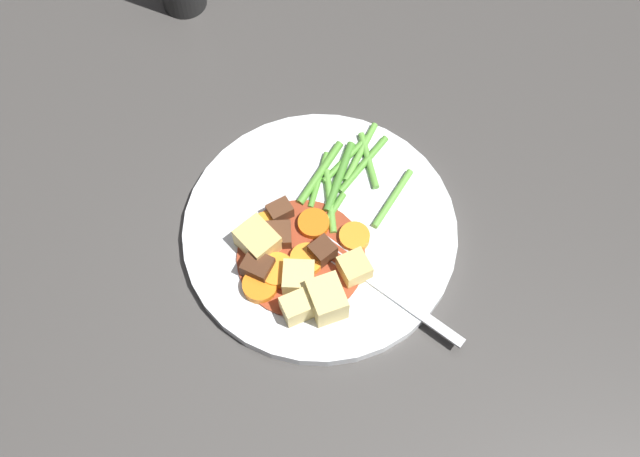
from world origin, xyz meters
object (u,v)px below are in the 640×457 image
(carrot_slice_5, at_px, (265,226))
(potato_chunk_2, at_px, (300,278))
(carrot_slice_1, at_px, (277,271))
(dinner_plate, at_px, (320,232))
(meat_chunk_0, at_px, (323,252))
(carrot_slice_2, at_px, (353,241))
(fork, at_px, (382,287))
(potato_chunk_0, at_px, (298,307))
(meat_chunk_2, at_px, (279,212))
(potato_chunk_1, at_px, (258,241))
(meat_chunk_1, at_px, (258,267))
(carrot_slice_3, at_px, (302,258))
(carrot_slice_0, at_px, (260,286))
(carrot_slice_4, at_px, (313,227))
(potato_chunk_4, at_px, (327,299))
(potato_chunk_3, at_px, (354,268))
(meat_chunk_3, at_px, (279,235))

(carrot_slice_5, xyz_separation_m, potato_chunk_2, (0.04, 0.05, 0.01))
(carrot_slice_1, height_order, potato_chunk_2, potato_chunk_2)
(dinner_plate, xyz_separation_m, meat_chunk_0, (0.03, 0.01, 0.02))
(carrot_slice_2, distance_m, fork, 0.06)
(potato_chunk_0, relative_size, meat_chunk_2, 1.30)
(potato_chunk_1, bearing_deg, meat_chunk_1, 21.33)
(potato_chunk_2, bearing_deg, potato_chunk_1, -113.97)
(carrot_slice_3, height_order, potato_chunk_0, potato_chunk_0)
(potato_chunk_2, distance_m, meat_chunk_2, 0.08)
(dinner_plate, relative_size, potato_chunk_2, 9.28)
(carrot_slice_0, bearing_deg, carrot_slice_4, 161.04)
(dinner_plate, height_order, potato_chunk_4, potato_chunk_4)
(carrot_slice_0, height_order, carrot_slice_4, same)
(carrot_slice_1, bearing_deg, potato_chunk_3, 109.99)
(potato_chunk_2, bearing_deg, carrot_slice_5, -130.12)
(dinner_plate, bearing_deg, potato_chunk_1, -52.46)
(carrot_slice_1, height_order, meat_chunk_2, meat_chunk_2)
(potato_chunk_2, distance_m, meat_chunk_1, 0.04)
(potato_chunk_0, distance_m, meat_chunk_1, 0.06)
(carrot_slice_5, xyz_separation_m, meat_chunk_1, (0.05, 0.01, 0.01))
(potato_chunk_3, bearing_deg, meat_chunk_2, -110.50)
(carrot_slice_2, height_order, potato_chunk_3, potato_chunk_3)
(carrot_slice_2, height_order, potato_chunk_4, potato_chunk_4)
(potato_chunk_1, relative_size, potato_chunk_2, 1.27)
(dinner_plate, bearing_deg, meat_chunk_2, -88.62)
(carrot_slice_1, height_order, meat_chunk_1, meat_chunk_1)
(carrot_slice_1, height_order, meat_chunk_3, meat_chunk_3)
(dinner_plate, distance_m, potato_chunk_3, 0.06)
(carrot_slice_2, bearing_deg, potato_chunk_1, -68.21)
(carrot_slice_4, distance_m, fork, 0.09)
(carrot_slice_3, bearing_deg, potato_chunk_1, -90.12)
(carrot_slice_2, xyz_separation_m, carrot_slice_5, (0.01, -0.09, 0.00))
(carrot_slice_0, xyz_separation_m, potato_chunk_2, (-0.02, 0.03, 0.01))
(dinner_plate, relative_size, meat_chunk_0, 12.15)
(carrot_slice_5, bearing_deg, carrot_slice_0, 16.73)
(potato_chunk_0, distance_m, meat_chunk_0, 0.06)
(carrot_slice_0, distance_m, carrot_slice_2, 0.10)
(potato_chunk_4, height_order, meat_chunk_1, potato_chunk_4)
(carrot_slice_5, xyz_separation_m, meat_chunk_0, (0.01, 0.06, 0.01))
(dinner_plate, xyz_separation_m, meat_chunk_2, (0.00, -0.04, 0.02))
(potato_chunk_4, bearing_deg, fork, 128.47)
(dinner_plate, distance_m, carrot_slice_0, 0.09)
(potato_chunk_0, bearing_deg, dinner_plate, -173.71)
(carrot_slice_0, bearing_deg, fork, 109.35)
(carrot_slice_0, height_order, carrot_slice_5, same)
(potato_chunk_0, distance_m, potato_chunk_1, 0.08)
(carrot_slice_4, height_order, potato_chunk_3, potato_chunk_3)
(carrot_slice_5, height_order, meat_chunk_2, meat_chunk_2)
(carrot_slice_1, distance_m, meat_chunk_2, 0.06)
(carrot_slice_2, xyz_separation_m, potato_chunk_1, (0.03, -0.09, 0.01))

